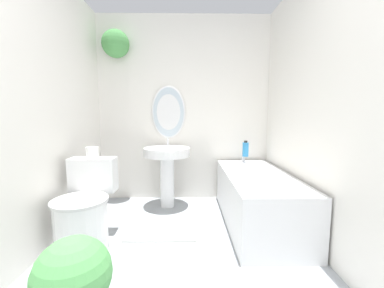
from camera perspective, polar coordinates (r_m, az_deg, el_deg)
The scene contains 10 objects.
wall_back at distance 3.15m, azimuth -3.65°, elevation 9.85°, with size 2.34×0.34×2.40m.
wall_left at distance 2.19m, azimuth -34.56°, elevation 8.00°, with size 0.06×2.73×2.40m.
wall_right at distance 2.12m, azimuth 30.06°, elevation 8.35°, with size 0.06×2.73×2.40m.
toilet at distance 2.28m, azimuth -24.67°, elevation -14.79°, with size 0.45×0.60×0.73m.
pedestal_sink at distance 2.88m, azimuth -6.08°, elevation -4.56°, with size 0.56×0.56×0.83m.
bathtub at distance 2.58m, azimuth 15.46°, elevation -12.31°, with size 0.64×1.47×0.60m.
shampoo_bottle at distance 3.05m, azimuth 12.85°, elevation -1.23°, with size 0.08×0.08×0.20m.
potted_plant at distance 1.48m, azimuth -26.82°, elevation -27.38°, with size 0.38×0.38×0.51m.
bath_mat at distance 2.41m, azimuth -7.50°, elevation -20.45°, with size 0.66×0.34×0.02m.
toilet_paper_roll at distance 2.36m, azimuth -23.02°, elevation -1.90°, with size 0.11×0.11×0.10m.
Camera 1 is at (0.06, -0.52, 1.10)m, focal length 22.00 mm.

